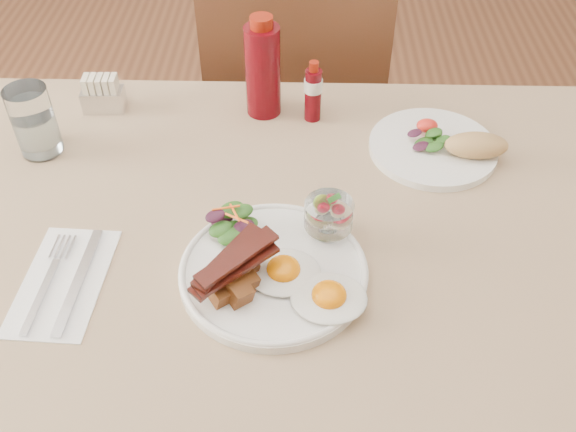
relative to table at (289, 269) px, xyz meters
The scene contains 13 objects.
table is the anchor object (origin of this frame).
chair_far 0.68m from the table, 90.00° to the left, with size 0.42×0.42×0.93m.
main_plate 0.13m from the table, 102.55° to the right, with size 0.28×0.28×0.02m, color white.
fried_eggs 0.17m from the table, 77.69° to the right, with size 0.18×0.14×0.03m.
bacon_potato_pile 0.20m from the table, 120.02° to the right, with size 0.12×0.13×0.06m.
side_salad 0.15m from the table, 168.60° to the right, with size 0.09×0.08×0.04m.
fruit_cup 0.16m from the table, 16.78° to the right, with size 0.07×0.07×0.08m.
second_plate 0.36m from the table, 37.62° to the left, with size 0.24×0.23×0.06m.
ketchup_bottle 0.39m from the table, 99.70° to the left, with size 0.08×0.08×0.20m.
hot_sauce_bottle 0.35m from the table, 83.12° to the left, with size 0.04×0.04×0.12m.
sugar_caddy 0.51m from the table, 138.05° to the left, with size 0.08×0.05×0.07m.
water_glass 0.52m from the table, 156.31° to the left, with size 0.08×0.08×0.13m.
napkin_cutlery 0.36m from the table, 161.02° to the right, with size 0.13×0.22×0.01m.
Camera 1 is at (0.02, -0.72, 1.48)m, focal length 40.00 mm.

